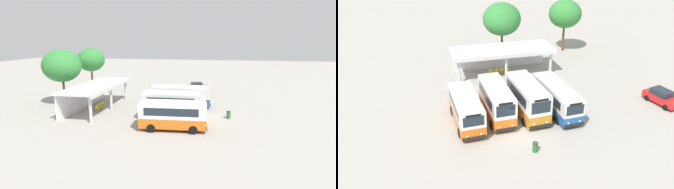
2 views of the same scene
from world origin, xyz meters
The scene contains 14 objects.
ground_plane centered at (0.00, 0.00, 0.00)m, with size 180.00×180.00×0.00m, color #A39E93.
city_bus_nearest_orange centered at (-4.62, 3.14, 1.71)m, with size 2.73×7.25×3.07m.
city_bus_second_in_row centered at (-1.46, 3.72, 1.90)m, with size 2.51×7.04×3.46m.
city_bus_middle_cream centered at (1.71, 3.45, 1.94)m, with size 2.83×7.15×3.53m.
city_bus_fourth_amber centered at (4.88, 3.26, 1.67)m, with size 2.69×7.97×2.99m.
parked_car_flank centered at (16.76, 1.87, 0.83)m, with size 2.55×4.28×1.62m.
terminal_canopy centered at (1.94, 15.37, 2.60)m, with size 13.36×4.98×3.40m.
waiting_chair_end_by_column centered at (0.23, 14.13, 0.52)m, with size 0.45×0.45×0.86m.
waiting_chair_second_from_end centered at (0.97, 14.24, 0.52)m, with size 0.45×0.45×0.86m.
waiting_chair_middle_seat centered at (1.72, 14.22, 0.52)m, with size 0.45×0.45×0.86m.
waiting_chair_fourth_seat centered at (2.46, 14.23, 0.52)m, with size 0.45×0.45×0.86m.
roadside_tree_behind_canopy centered at (3.34, 20.72, 5.72)m, with size 5.50×5.50×8.07m.
roadside_tree_east_of_canopy centered at (13.36, 21.21, 5.79)m, with size 4.96×4.96×7.92m.
litter_bin_apron centered at (0.42, -2.95, 0.46)m, with size 0.49×0.49×0.90m.
Camera 2 is at (-7.83, -24.64, 17.20)m, focal length 34.93 mm.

